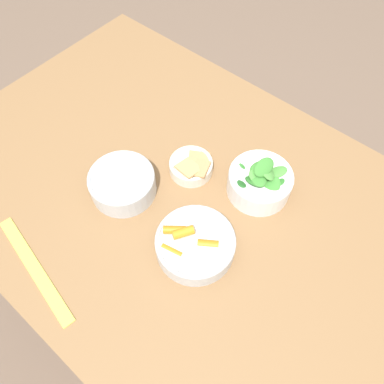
{
  "coord_description": "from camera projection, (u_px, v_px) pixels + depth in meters",
  "views": [
    {
      "loc": [
        -0.34,
        0.36,
        1.55
      ],
      "look_at": [
        -0.03,
        -0.01,
        0.78
      ],
      "focal_mm": 35.0,
      "sensor_mm": 36.0,
      "label": 1
    }
  ],
  "objects": [
    {
      "name": "ground_plane",
      "position": [
        186.0,
        289.0,
        1.58
      ],
      "size": [
        10.0,
        10.0,
        0.0
      ],
      "primitive_type": "plane",
      "color": "brown"
    },
    {
      "name": "dining_table",
      "position": [
        183.0,
        214.0,
        1.03
      ],
      "size": [
        1.33,
        0.88,
        0.75
      ],
      "color": "olive",
      "rests_on": "ground_plane"
    },
    {
      "name": "bowl_carrots",
      "position": [
        195.0,
        244.0,
        0.84
      ],
      "size": [
        0.18,
        0.18,
        0.07
      ],
      "color": "silver",
      "rests_on": "dining_table"
    },
    {
      "name": "bowl_greens",
      "position": [
        260.0,
        181.0,
        0.91
      ],
      "size": [
        0.16,
        0.16,
        0.12
      ],
      "color": "white",
      "rests_on": "dining_table"
    },
    {
      "name": "bowl_beans_hotdog",
      "position": [
        123.0,
        184.0,
        0.92
      ],
      "size": [
        0.16,
        0.16,
        0.06
      ],
      "color": "silver",
      "rests_on": "dining_table"
    },
    {
      "name": "bowl_cookies",
      "position": [
        192.0,
        166.0,
        0.96
      ],
      "size": [
        0.12,
        0.11,
        0.05
      ],
      "color": "silver",
      "rests_on": "dining_table"
    },
    {
      "name": "ruler",
      "position": [
        35.0,
        269.0,
        0.83
      ],
      "size": [
        0.31,
        0.08,
        0.0
      ],
      "color": "#EADB4C",
      "rests_on": "dining_table"
    }
  ]
}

